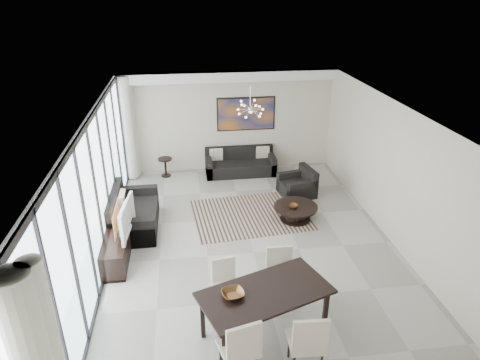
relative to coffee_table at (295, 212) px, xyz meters
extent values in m
cube|color=#A8A39B|center=(-1.19, -1.21, -0.19)|extent=(6.00, 9.00, 0.02)
cube|color=white|center=(-1.19, -1.21, 2.69)|extent=(6.00, 9.00, 0.02)
cube|color=beige|center=(-1.19, 3.28, 1.25)|extent=(6.00, 0.02, 2.90)
cube|color=beige|center=(1.80, -1.21, 1.25)|extent=(0.02, 9.00, 2.90)
cube|color=silver|center=(-4.17, -1.21, 1.25)|extent=(0.01, 8.95, 2.85)
cube|color=black|center=(-4.13, -1.21, 2.65)|extent=(0.04, 8.95, 0.10)
cube|color=black|center=(-4.13, -1.21, -0.17)|extent=(0.04, 8.95, 0.06)
cube|color=black|center=(-4.13, -4.21, 1.25)|extent=(0.04, 0.05, 2.88)
cube|color=black|center=(-4.13, -3.21, 1.25)|extent=(0.04, 0.05, 2.88)
cube|color=black|center=(-4.13, -2.21, 1.25)|extent=(0.04, 0.05, 2.88)
cube|color=black|center=(-4.13, -1.21, 1.25)|extent=(0.04, 0.05, 2.88)
cube|color=black|center=(-4.13, -0.21, 1.25)|extent=(0.04, 0.05, 2.88)
cube|color=black|center=(-4.13, 0.79, 1.25)|extent=(0.04, 0.05, 2.88)
cube|color=black|center=(-4.13, 1.79, 1.25)|extent=(0.04, 0.05, 2.88)
cube|color=black|center=(-4.13, 2.79, 1.25)|extent=(0.04, 0.05, 2.88)
cylinder|color=silver|center=(-3.99, 2.94, 1.25)|extent=(0.36, 0.36, 2.85)
cube|color=white|center=(-1.19, 3.09, 2.57)|extent=(5.98, 0.40, 0.26)
cube|color=#B36318|center=(-0.69, 3.26, 1.45)|extent=(1.68, 0.04, 0.98)
cylinder|color=silver|center=(-0.89, 1.29, 2.42)|extent=(0.02, 0.02, 0.55)
sphere|color=silver|center=(-0.89, 1.29, 2.15)|extent=(0.12, 0.12, 0.12)
cube|color=black|center=(-1.01, 0.36, -0.20)|extent=(2.84, 2.28, 0.01)
cylinder|color=black|center=(0.00, 0.00, 0.14)|extent=(1.02, 1.02, 0.04)
cylinder|color=black|center=(0.00, 0.00, -0.04)|extent=(0.45, 0.45, 0.32)
cylinder|color=black|center=(0.00, 0.00, -0.19)|extent=(0.72, 0.72, 0.03)
imported|color=brown|center=(-0.08, -0.06, 0.19)|extent=(0.23, 0.23, 0.07)
cube|color=black|center=(-0.91, 2.81, -0.02)|extent=(2.00, 0.82, 0.36)
cube|color=black|center=(-0.91, 3.14, 0.34)|extent=(2.00, 0.16, 0.36)
cube|color=black|center=(-1.83, 2.81, 0.06)|extent=(0.16, 0.82, 0.53)
cube|color=black|center=(0.01, 2.81, 0.06)|extent=(0.16, 0.82, 0.53)
cube|color=black|center=(-3.69, 0.14, 0.02)|extent=(1.00, 1.78, 0.44)
cube|color=black|center=(-4.09, 0.14, 0.46)|extent=(0.20, 1.78, 0.44)
cube|color=black|center=(-3.69, -0.65, 0.12)|extent=(1.00, 0.20, 0.64)
cube|color=black|center=(-3.69, 0.93, 0.12)|extent=(1.00, 0.20, 0.64)
cube|color=black|center=(0.36, 1.27, -0.02)|extent=(0.95, 0.99, 0.36)
cube|color=black|center=(0.67, 1.33, 0.33)|extent=(0.32, 0.86, 0.36)
cube|color=black|center=(0.29, 1.60, 0.06)|extent=(0.82, 0.31, 0.52)
cube|color=black|center=(0.43, 0.93, 0.06)|extent=(0.82, 0.31, 0.52)
cylinder|color=black|center=(-3.06, 2.92, 0.32)|extent=(0.39, 0.39, 0.04)
cylinder|color=black|center=(-3.06, 2.92, 0.05)|extent=(0.06, 0.06, 0.49)
cylinder|color=black|center=(-3.06, 2.92, -0.19)|extent=(0.28, 0.28, 0.03)
cube|color=black|center=(-3.95, -0.98, 0.07)|extent=(0.49, 1.73, 0.54)
imported|color=gray|center=(-3.79, -0.93, 0.66)|extent=(0.25, 1.13, 0.64)
cube|color=black|center=(-1.39, -3.43, 0.60)|extent=(2.20, 1.61, 0.04)
cube|color=black|center=(-2.09, -4.10, 0.19)|extent=(0.07, 0.07, 0.78)
cube|color=black|center=(-2.35, -3.37, 0.19)|extent=(0.07, 0.07, 0.78)
cube|color=black|center=(-0.43, -3.49, 0.19)|extent=(0.07, 0.07, 0.78)
cube|color=black|center=(-0.69, -2.77, 0.19)|extent=(0.07, 0.07, 0.78)
cube|color=beige|center=(-1.90, -4.16, 0.30)|extent=(0.60, 0.60, 0.07)
cube|color=beige|center=(-1.85, -4.37, 0.58)|extent=(0.50, 0.17, 0.61)
cylinder|color=black|center=(-2.14, -4.01, 0.03)|extent=(0.04, 0.04, 0.47)
cube|color=beige|center=(-0.94, -4.16, 0.29)|extent=(0.52, 0.52, 0.06)
cube|color=beige|center=(-0.96, -4.37, 0.57)|extent=(0.49, 0.09, 0.60)
cylinder|color=black|center=(-1.12, -3.95, 0.03)|extent=(0.04, 0.04, 0.46)
cube|color=beige|center=(-1.91, -2.75, 0.21)|extent=(0.47, 0.47, 0.05)
cube|color=beige|center=(-1.94, -2.58, 0.44)|extent=(0.41, 0.11, 0.50)
cylinder|color=black|center=(-1.73, -2.88, -0.01)|extent=(0.04, 0.04, 0.38)
cylinder|color=black|center=(-2.10, -2.62, -0.01)|extent=(0.04, 0.04, 0.38)
cube|color=beige|center=(-0.97, -2.70, 0.25)|extent=(0.45, 0.45, 0.06)
cube|color=beige|center=(-0.97, -2.50, 0.50)|extent=(0.45, 0.05, 0.55)
cylinder|color=black|center=(-0.80, -2.87, 0.01)|extent=(0.04, 0.04, 0.42)
cylinder|color=black|center=(-1.15, -2.52, 0.01)|extent=(0.04, 0.04, 0.42)
imported|color=brown|center=(-1.89, -3.47, 0.66)|extent=(0.39, 0.39, 0.08)
camera|label=1|loc=(-2.47, -8.48, 4.88)|focal=32.00mm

